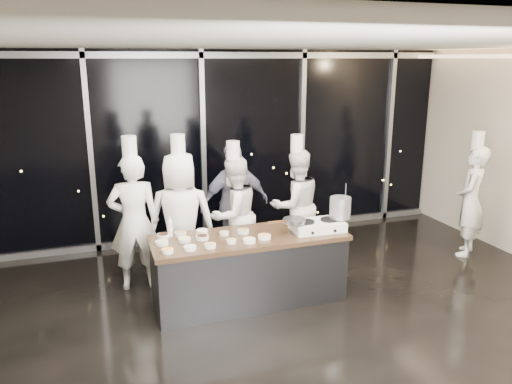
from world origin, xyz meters
TOP-DOWN VIEW (x-y plane):
  - ground at (0.00, 0.00)m, footprint 9.00×9.00m
  - room_shell at (0.18, 0.00)m, footprint 9.02×7.02m
  - window_wall at (0.00, 3.43)m, footprint 8.90×0.11m
  - demo_counter at (0.00, 0.90)m, footprint 2.46×0.86m
  - stove at (0.90, 0.81)m, footprint 0.68×0.45m
  - frying_pan at (0.57, 0.81)m, footprint 0.51×0.30m
  - stock_pot at (1.22, 0.81)m, footprint 0.28×0.28m
  - prep_bowls at (-0.56, 0.90)m, footprint 1.39×0.66m
  - squeeze_bottle at (-0.94, 1.19)m, footprint 0.07×0.07m
  - chef_far_left at (-1.32, 1.79)m, footprint 0.72×0.50m
  - chef_left at (-0.71, 1.71)m, footprint 1.03×0.79m
  - chef_center at (0.10, 1.92)m, footprint 1.02×0.93m
  - guest at (0.20, 2.22)m, footprint 1.12×0.55m
  - chef_right at (1.12, 2.04)m, footprint 0.91×0.75m
  - chef_side at (3.80, 1.33)m, footprint 0.76×0.74m

SIDE VIEW (x-z plane):
  - ground at x=0.00m, z-range 0.00..0.00m
  - demo_counter at x=0.00m, z-range 0.00..0.90m
  - chef_center at x=0.10m, z-range -0.11..1.83m
  - chef_right at x=1.12m, z-range -0.11..1.86m
  - chef_side at x=3.80m, z-range -0.10..1.89m
  - guest at x=0.20m, z-range 0.00..1.85m
  - prep_bowls at x=-0.56m, z-range 0.90..0.95m
  - chef_left at x=-0.71m, z-range -0.11..1.99m
  - chef_far_left at x=-1.32m, z-range -0.10..2.00m
  - stove at x=0.90m, z-range 0.89..1.03m
  - squeeze_bottle at x=-0.94m, z-range 0.89..1.15m
  - frying_pan at x=0.57m, z-range 1.04..1.09m
  - stock_pot at x=1.22m, z-range 1.04..1.31m
  - window_wall at x=0.00m, z-range 0.00..3.20m
  - room_shell at x=0.18m, z-range 0.64..3.85m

